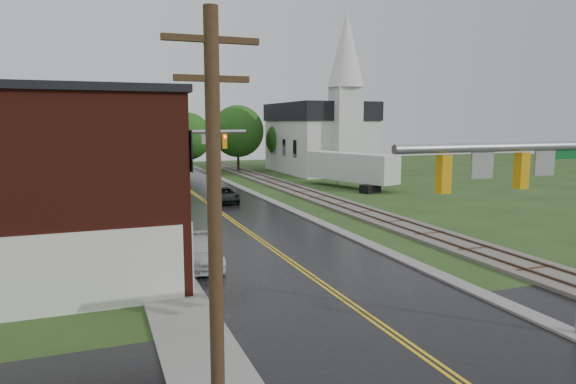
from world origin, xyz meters
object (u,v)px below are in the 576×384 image
utility_pole_b (132,159)px  semi_trailer (350,167)px  traffic_signal_near (540,188)px  tree_left_e (94,143)px  utility_pole_a (215,237)px  pickup_white (201,253)px  church (322,130)px  utility_pole_c (116,144)px  suv_dark (224,195)px  tree_left_c (32,150)px  traffic_signal_far (176,149)px

utility_pole_b → semi_trailer: bearing=35.2°
traffic_signal_near → tree_left_e: (-12.32, 43.90, -0.16)m
semi_trailer → utility_pole_a: bearing=-121.0°
tree_left_e → semi_trailer: 26.33m
pickup_white → church: bearing=61.2°
utility_pole_c → tree_left_e: utility_pole_c is taller
utility_pole_a → utility_pole_c: bearing=90.0°
traffic_signal_near → pickup_white: 15.36m
utility_pole_a → utility_pole_c: (0.00, 44.00, 0.00)m
utility_pole_c → suv_dark: 14.16m
utility_pole_b → tree_left_e: (-2.05, 23.90, 0.09)m
tree_left_e → semi_trailer: size_ratio=0.70×
tree_left_c → tree_left_e: bearing=50.2°
utility_pole_a → tree_left_e: 45.94m
traffic_signal_far → tree_left_c: (-10.38, 12.90, -0.46)m
church → suv_dark: bearing=-132.2°
suv_dark → tree_left_c: bearing=158.7°
semi_trailer → tree_left_e: bearing=163.0°
utility_pole_c → pickup_white: 29.86m
traffic_signal_near → traffic_signal_far: 25.94m
tree_left_c → traffic_signal_near: bearing=-65.4°
utility_pole_a → utility_pole_c: same height
church → traffic_signal_far: 35.59m
traffic_signal_far → utility_pole_b: size_ratio=0.82×
utility_pole_c → pickup_white: size_ratio=2.00×
tree_left_c → utility_pole_b: bearing=-68.5°
traffic_signal_near → tree_left_c: 41.67m
traffic_signal_far → tree_left_c: bearing=128.8°
tree_left_e → pickup_white: 31.98m
utility_pole_a → semi_trailer: (23.01, 38.24, -2.53)m
tree_left_c → utility_pole_c: bearing=30.2°
church → utility_pole_a: church is taller
tree_left_c → pickup_white: bearing=-69.4°
traffic_signal_far → utility_pole_c: 17.33m
traffic_signal_far → tree_left_c: tree_left_c is taller
traffic_signal_far → utility_pole_b: (-3.33, -5.00, -0.25)m
traffic_signal_near → pickup_white: bearing=121.9°
church → tree_left_c: bearing=-157.8°
church → tree_left_c: (-33.85, -13.84, -1.32)m
utility_pole_b → utility_pole_c: size_ratio=1.00×
traffic_signal_near → church: bearing=72.3°
utility_pole_a → utility_pole_b: size_ratio=1.00×
church → utility_pole_a: (-26.80, -53.74, -1.11)m
tree_left_e → utility_pole_b: bearing=-85.1°
traffic_signal_far → tree_left_c: 16.56m
suv_dark → semi_trailer: bearing=21.2°
traffic_signal_far → pickup_white: (-0.84, -12.48, -4.32)m
traffic_signal_far → traffic_signal_near: bearing=-74.5°
utility_pole_a → suv_dark: utility_pole_a is taller
tree_left_c → pickup_white: (9.54, -25.38, -3.86)m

